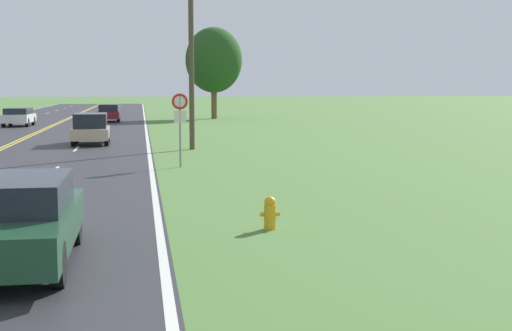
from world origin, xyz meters
The scene contains 8 objects.
fire_hydrant centered at (8.99, 14.71, 0.34)m, with size 0.41×0.25×0.67m.
traffic_sign centered at (7.81, 26.22, 2.01)m, with size 0.60×0.10×2.66m.
utility_pole_midground centered at (8.74, 33.42, 5.05)m, with size 1.80×0.24×9.78m.
tree_left_verge centered at (12.90, 64.10, 5.18)m, with size 5.02×5.02×8.09m.
car_dark_green_sedan_approaching centered at (4.37, 12.53, 0.75)m, with size 1.87×4.66×1.42m.
car_champagne_hatchback_mid_far centered at (3.95, 37.03, 0.82)m, with size 1.84×3.70×1.55m.
car_white_hatchback_receding centered at (-2.35, 54.45, 0.73)m, with size 2.00×3.69×1.32m.
car_maroon_hatchback_distant centered at (3.86, 60.15, 0.77)m, with size 1.72×4.29×1.43m.
Camera 1 is at (6.43, 0.66, 2.90)m, focal length 50.00 mm.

